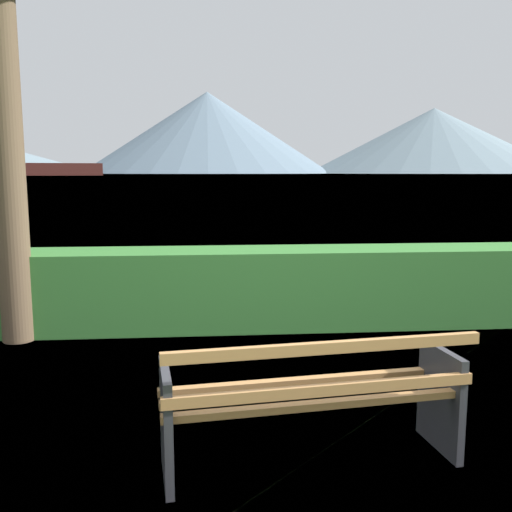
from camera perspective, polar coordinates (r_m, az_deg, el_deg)
ground_plane at (r=3.79m, az=5.38°, el=-19.88°), size 1400.00×1400.00×0.00m
water_surface at (r=311.81m, az=-4.82°, el=8.16°), size 620.00×620.00×0.00m
park_bench at (r=3.55m, az=5.79°, el=-14.22°), size 1.90×0.80×0.87m
hedge_row at (r=6.62m, az=0.56°, el=-3.21°), size 13.04×0.79×0.91m
distant_hills at (r=595.16m, az=-2.94°, el=11.62°), size 776.48×327.13×84.59m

